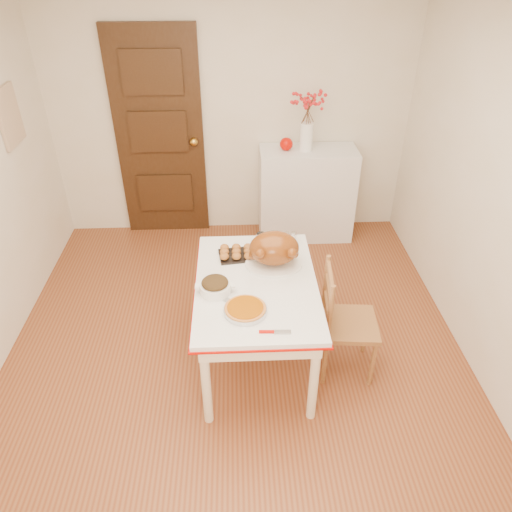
{
  "coord_description": "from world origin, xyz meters",
  "views": [
    {
      "loc": [
        0.03,
        -2.62,
        2.69
      ],
      "look_at": [
        0.15,
        0.02,
        0.91
      ],
      "focal_mm": 33.74,
      "sensor_mm": 36.0,
      "label": 1
    }
  ],
  "objects_px": {
    "sideboard": "(306,194)",
    "pumpkin_pie": "(245,309)",
    "kitchen_table": "(256,323)",
    "chair_oak": "(349,322)",
    "turkey_platter": "(274,250)"
  },
  "relations": [
    {
      "from": "sideboard",
      "to": "pumpkin_pie",
      "type": "distance_m",
      "value": 2.24
    },
    {
      "from": "sideboard",
      "to": "chair_oak",
      "type": "distance_m",
      "value": 1.91
    },
    {
      "from": "kitchen_table",
      "to": "chair_oak",
      "type": "bearing_deg",
      "value": -8.67
    },
    {
      "from": "kitchen_table",
      "to": "pumpkin_pie",
      "type": "height_order",
      "value": "pumpkin_pie"
    },
    {
      "from": "sideboard",
      "to": "pumpkin_pie",
      "type": "bearing_deg",
      "value": -107.76
    },
    {
      "from": "kitchen_table",
      "to": "pumpkin_pie",
      "type": "xyz_separation_m",
      "value": [
        -0.08,
        -0.31,
        0.39
      ]
    },
    {
      "from": "turkey_platter",
      "to": "pumpkin_pie",
      "type": "relative_size",
      "value": 1.51
    },
    {
      "from": "sideboard",
      "to": "kitchen_table",
      "type": "relative_size",
      "value": 0.77
    },
    {
      "from": "kitchen_table",
      "to": "pumpkin_pie",
      "type": "bearing_deg",
      "value": -105.11
    },
    {
      "from": "sideboard",
      "to": "chair_oak",
      "type": "relative_size",
      "value": 1.08
    },
    {
      "from": "chair_oak",
      "to": "turkey_platter",
      "type": "relative_size",
      "value": 2.16
    },
    {
      "from": "turkey_platter",
      "to": "chair_oak",
      "type": "bearing_deg",
      "value": -22.1
    },
    {
      "from": "turkey_platter",
      "to": "pumpkin_pie",
      "type": "height_order",
      "value": "turkey_platter"
    },
    {
      "from": "kitchen_table",
      "to": "turkey_platter",
      "type": "distance_m",
      "value": 0.55
    },
    {
      "from": "kitchen_table",
      "to": "chair_oak",
      "type": "xyz_separation_m",
      "value": [
        0.65,
        -0.1,
        0.07
      ]
    }
  ]
}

